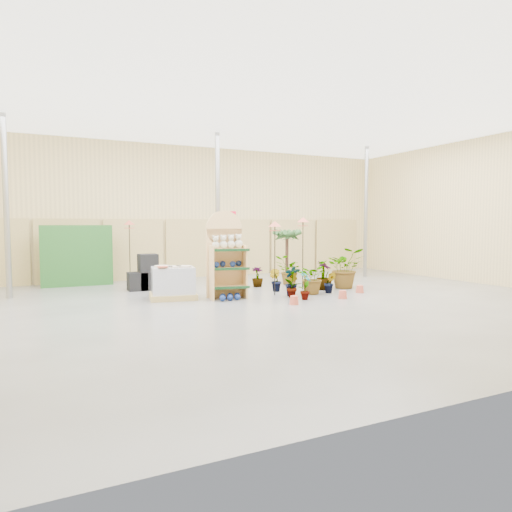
{
  "coord_description": "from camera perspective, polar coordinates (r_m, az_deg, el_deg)",
  "views": [
    {
      "loc": [
        -4.83,
        -9.2,
        1.83
      ],
      "look_at": [
        0.3,
        1.5,
        1.0
      ],
      "focal_mm": 32.0,
      "sensor_mm": 36.0,
      "label": 1
    }
  ],
  "objects": [
    {
      "name": "bird_table_back",
      "position": [
        14.17,
        -15.57,
        3.78
      ],
      "size": [
        0.34,
        0.34,
        1.95
      ],
      "color": "black",
      "rests_on": "ground"
    },
    {
      "name": "room",
      "position": [
        11.21,
        -0.08,
        5.97
      ],
      "size": [
        15.2,
        12.1,
        4.7
      ],
      "color": "slate",
      "rests_on": "ground"
    },
    {
      "name": "palm",
      "position": [
        14.13,
        3.89,
        2.68
      ],
      "size": [
        0.7,
        0.7,
        1.77
      ],
      "color": "#40291D",
      "rests_on": "ground"
    },
    {
      "name": "potted_plant_10",
      "position": [
        13.3,
        11.12,
        -1.46
      ],
      "size": [
        1.35,
        1.29,
        1.16
      ],
      "primitive_type": "imported",
      "rotation": [
        0.0,
        0.0,
        5.8
      ],
      "color": "#254A20",
      "rests_on": "ground"
    },
    {
      "name": "charcoal_planters",
      "position": [
        13.06,
        -13.77,
        -2.33
      ],
      "size": [
        0.8,
        0.5,
        1.0
      ],
      "color": "black",
      "rests_on": "ground"
    },
    {
      "name": "potted_plant_6",
      "position": [
        13.83,
        4.08,
        -1.81
      ],
      "size": [
        0.85,
        0.76,
        0.87
      ],
      "primitive_type": "imported",
      "rotation": [
        0.0,
        0.0,
        3.02
      ],
      "color": "#254A20",
      "rests_on": "ground"
    },
    {
      "name": "potted_plant_5",
      "position": [
        12.45,
        2.43,
        -3.03
      ],
      "size": [
        0.4,
        0.42,
        0.61
      ],
      "primitive_type": "imported",
      "rotation": [
        0.0,
        0.0,
        2.04
      ],
      "color": "#254A20",
      "rests_on": "ground"
    },
    {
      "name": "potted_plant_8",
      "position": [
        11.11,
        6.14,
        -3.6
      ],
      "size": [
        0.46,
        0.45,
        0.73
      ],
      "primitive_type": "imported",
      "rotation": [
        0.0,
        0.0,
        0.71
      ],
      "color": "#254A20",
      "rests_on": "ground"
    },
    {
      "name": "potted_plant_2",
      "position": [
        12.07,
        6.98,
        -2.65
      ],
      "size": [
        1.03,
        1.0,
        0.88
      ],
      "primitive_type": "imported",
      "rotation": [
        0.0,
        0.0,
        0.55
      ],
      "color": "#254A20",
      "rests_on": "ground"
    },
    {
      "name": "potted_plant_0",
      "position": [
        11.44,
        4.57,
        -3.19
      ],
      "size": [
        0.45,
        0.32,
        0.8
      ],
      "primitive_type": "imported",
      "rotation": [
        0.0,
        0.0,
        3.05
      ],
      "color": "#254A20",
      "rests_on": "ground"
    },
    {
      "name": "potted_plant_3",
      "position": [
        12.86,
        8.53,
        -2.42
      ],
      "size": [
        0.48,
        0.48,
        0.8
      ],
      "primitive_type": "imported",
      "rotation": [
        0.0,
        0.0,
        1.65
      ],
      "color": "#254A20",
      "rests_on": "ground"
    },
    {
      "name": "offer_sign",
      "position": [
        13.14,
        -3.58,
        2.86
      ],
      "size": [
        0.5,
        0.08,
        2.2
      ],
      "color": "gray",
      "rests_on": "ground"
    },
    {
      "name": "bird_table_right",
      "position": [
        12.77,
        5.9,
        4.21
      ],
      "size": [
        0.34,
        0.34,
        2.02
      ],
      "color": "black",
      "rests_on": "ground"
    },
    {
      "name": "pallet_stack",
      "position": [
        11.37,
        -10.35,
        -3.33
      ],
      "size": [
        1.25,
        1.1,
        0.82
      ],
      "rotation": [
        0.0,
        0.0,
        -0.18
      ],
      "color": "tan",
      "rests_on": "ground"
    },
    {
      "name": "gazing_balls_floor",
      "position": [
        11.08,
        -3.27,
        -5.12
      ],
      "size": [
        0.63,
        0.39,
        0.15
      ],
      "color": "navy",
      "rests_on": "ground"
    },
    {
      "name": "display_shelf",
      "position": [
        11.33,
        -3.8,
        -0.25
      ],
      "size": [
        1.0,
        0.72,
        2.17
      ],
      "rotation": [
        0.0,
        0.0,
        -0.17
      ],
      "color": "#DDAF70",
      "rests_on": "ground"
    },
    {
      "name": "bird_table_front",
      "position": [
        11.67,
        2.38,
        3.7
      ],
      "size": [
        0.34,
        0.34,
        1.91
      ],
      "color": "black",
      "rests_on": "ground"
    },
    {
      "name": "potted_plant_1",
      "position": [
        11.62,
        4.51,
        -3.38
      ],
      "size": [
        0.32,
        0.38,
        0.68
      ],
      "primitive_type": "imported",
      "rotation": [
        0.0,
        0.0,
        4.76
      ],
      "color": "#254A20",
      "rests_on": "ground"
    },
    {
      "name": "teddy_bears",
      "position": [
        11.22,
        -3.48,
        1.66
      ],
      "size": [
        0.8,
        0.21,
        0.34
      ],
      "color": "beige",
      "rests_on": "display_shelf"
    },
    {
      "name": "potted_plant_11",
      "position": [
        13.33,
        0.19,
        -2.6
      ],
      "size": [
        0.46,
        0.46,
        0.59
      ],
      "primitive_type": "imported",
      "rotation": [
        0.0,
        0.0,
        2.59
      ],
      "color": "#254A20",
      "rests_on": "ground"
    },
    {
      "name": "gazing_balls_shelf",
      "position": [
        11.23,
        -3.57,
        -1.0
      ],
      "size": [
        0.8,
        0.27,
        0.15
      ],
      "color": "navy",
      "rests_on": "display_shelf"
    },
    {
      "name": "potted_plant_9",
      "position": [
        12.28,
        9.23,
        -3.29
      ],
      "size": [
        0.4,
        0.38,
        0.57
      ],
      "primitive_type": "imported",
      "rotation": [
        0.0,
        0.0,
        5.7
      ],
      "color": "#254A20",
      "rests_on": "ground"
    },
    {
      "name": "trellis_stock",
      "position": [
        14.46,
        -21.48,
        0.04
      ],
      "size": [
        2.0,
        0.3,
        1.8
      ],
      "primitive_type": "cube",
      "color": "#215820",
      "rests_on": "ground"
    }
  ]
}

